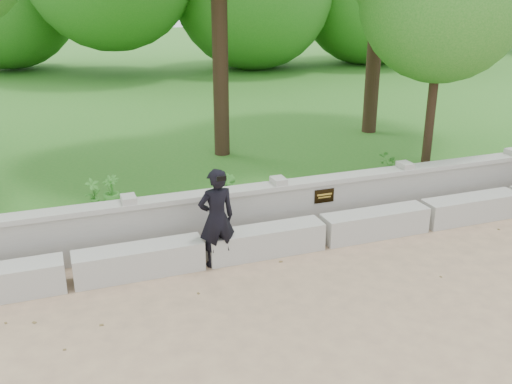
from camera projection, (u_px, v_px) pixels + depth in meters
ground at (384, 301)px, 7.79m from camera, size 80.00×80.00×0.00m
lawn at (169, 102)px, 20.07m from camera, size 40.00×22.00×0.25m
concrete_bench at (322, 232)px, 9.38m from camera, size 11.90×0.45×0.45m
parapet_wall at (305, 204)px, 9.92m from camera, size 12.50×0.35×0.90m
man_main at (217, 218)px, 8.51m from camera, size 0.59×0.53×1.55m
shrub_a at (94, 193)px, 10.28m from camera, size 0.34×0.31×0.54m
shrub_b at (228, 193)px, 10.11m from camera, size 0.36×0.41×0.64m
shrub_c at (391, 167)px, 11.74m from camera, size 0.56×0.51×0.53m
shrub_d at (111, 190)px, 10.36m from camera, size 0.42×0.41×0.56m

